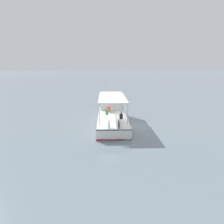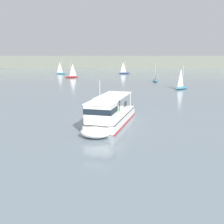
% 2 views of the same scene
% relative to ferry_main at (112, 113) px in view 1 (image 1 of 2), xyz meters
% --- Properties ---
extents(ground_plane, '(400.00, 400.00, 0.00)m').
position_rel_ferry_main_xyz_m(ground_plane, '(-0.26, 2.08, -1.02)').
color(ground_plane, slate).
extents(ferry_main, '(6.31, 13.07, 5.32)m').
position_rel_ferry_main_xyz_m(ferry_main, '(0.00, 0.00, 0.00)').
color(ferry_main, white).
rests_on(ferry_main, ground).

